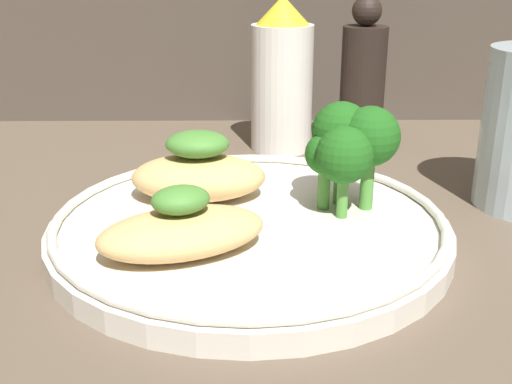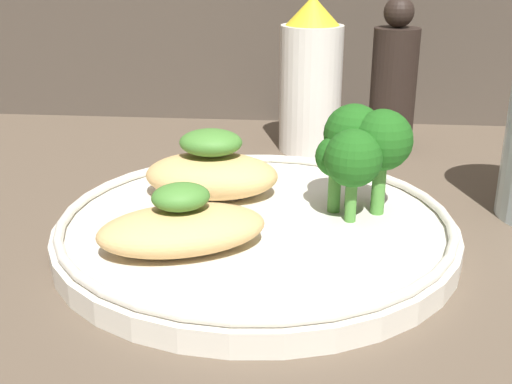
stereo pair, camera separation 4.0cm
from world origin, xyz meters
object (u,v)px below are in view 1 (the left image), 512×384
object	(u,v)px
sauce_bottle	(286,78)
plate	(256,228)
broccoli_bunch	(356,143)
pepper_grinder	(367,82)

from	to	relation	value
sauce_bottle	plate	bearing A→B (deg)	-98.29
broccoli_bunch	sauce_bottle	size ratio (longest dim) A/B	0.51
plate	broccoli_bunch	xyz separation A→B (cm)	(6.37, 2.09, 4.91)
broccoli_bunch	sauce_bottle	xyz separation A→B (cm)	(-3.42, 18.16, 0.64)
sauce_bottle	pepper_grinder	distance (cm)	7.28
broccoli_bunch	pepper_grinder	xyz separation A→B (cm)	(3.86, 18.16, 0.24)
plate	broccoli_bunch	bearing A→B (deg)	18.19
plate	pepper_grinder	size ratio (longest dim) A/B	1.84
plate	sauce_bottle	bearing A→B (deg)	81.71
plate	broccoli_bunch	size ratio (longest dim) A/B	3.62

